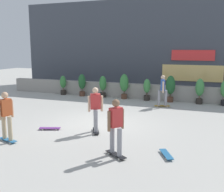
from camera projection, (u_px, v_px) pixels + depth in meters
The scene contains 16 objects.
ground_plane at pixel (100, 123), 11.39m from camera, with size 48.00×48.00×0.00m, color #B2AFA8.
planter_wall at pixel (137, 91), 16.85m from camera, with size 18.00×0.40×0.90m, color gray.
building_backdrop at pixel (152, 46), 20.04m from camera, with size 20.00×2.08×6.50m.
potted_plant_0 at pixel (63, 84), 18.10m from camera, with size 0.40×0.40×1.27m.
potted_plant_1 at pixel (82, 83), 17.60m from camera, with size 0.48×0.48×1.42m.
potted_plant_2 at pixel (103, 85), 17.10m from camera, with size 0.45×0.45×1.36m.
potted_plant_3 at pixel (124, 84), 16.60m from camera, with size 0.53×0.53×1.53m.
potted_plant_4 at pixel (147, 89), 16.15m from camera, with size 0.41×0.41×1.29m.
potted_plant_5 at pixel (170, 87), 15.64m from camera, with size 0.53×0.53×1.53m.
potted_plant_6 at pixel (200, 89), 15.10m from camera, with size 0.48×0.48×1.43m.
skater_foreground at pixel (96, 108), 9.99m from camera, with size 0.54×0.80×1.70m.
skater_far_right at pixel (163, 89), 14.30m from camera, with size 0.82×0.54×1.70m.
skater_mid_plaza at pixel (6, 114), 9.00m from camera, with size 0.82×0.54×1.70m.
skater_by_wall_left at pixel (116, 125), 7.75m from camera, with size 0.77×0.62×1.70m.
skateboard_near_camera at pixel (166, 154), 7.92m from camera, with size 0.54×0.80×0.08m.
skateboard_aside at pixel (50, 128), 10.47m from camera, with size 0.82×0.46×0.08m.
Camera 1 is at (4.32, -10.14, 3.13)m, focal length 43.68 mm.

